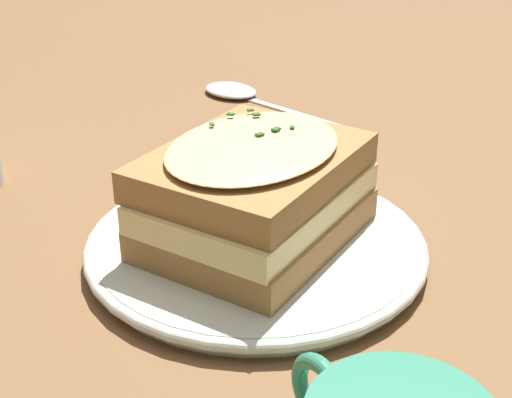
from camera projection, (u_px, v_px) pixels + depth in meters
name	position (u px, v px, depth m)	size (l,w,h in m)	color
ground_plane	(257.00, 278.00, 0.45)	(2.40, 2.40, 0.00)	brown
dinner_plate	(256.00, 245.00, 0.47)	(0.23, 0.23, 0.01)	silver
sandwich	(255.00, 191.00, 0.46)	(0.17, 0.15, 0.07)	#A37542
spoon	(237.00, 92.00, 0.77)	(0.11, 0.17, 0.01)	silver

